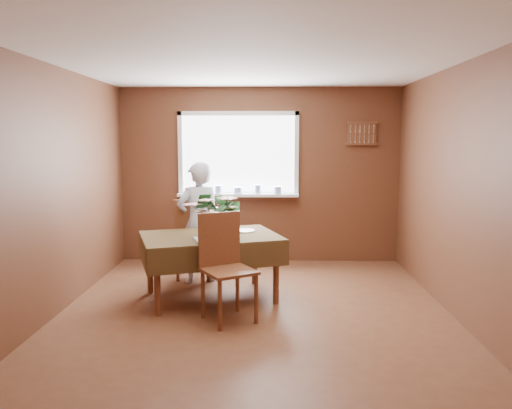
{
  "coord_description": "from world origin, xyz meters",
  "views": [
    {
      "loc": [
        0.15,
        -4.91,
        1.76
      ],
      "look_at": [
        0.0,
        0.55,
        1.05
      ],
      "focal_mm": 35.0,
      "sensor_mm": 36.0,
      "label": 1
    }
  ],
  "objects_px": {
    "dining_table": "(211,243)",
    "seated_woman": "(199,223)",
    "flower_bouquet": "(215,210)",
    "chair_near": "(225,262)",
    "chair_far": "(194,236)"
  },
  "relations": [
    {
      "from": "seated_woman",
      "to": "flower_bouquet",
      "type": "distance_m",
      "value": 0.91
    },
    {
      "from": "chair_far",
      "to": "flower_bouquet",
      "type": "bearing_deg",
      "value": 111.14
    },
    {
      "from": "seated_woman",
      "to": "dining_table",
      "type": "bearing_deg",
      "value": 83.21
    },
    {
      "from": "chair_far",
      "to": "flower_bouquet",
      "type": "relative_size",
      "value": 1.92
    },
    {
      "from": "chair_near",
      "to": "seated_woman",
      "type": "relative_size",
      "value": 0.7
    },
    {
      "from": "dining_table",
      "to": "seated_woman",
      "type": "height_order",
      "value": "seated_woman"
    },
    {
      "from": "chair_near",
      "to": "seated_woman",
      "type": "bearing_deg",
      "value": 77.53
    },
    {
      "from": "flower_bouquet",
      "to": "chair_near",
      "type": "bearing_deg",
      "value": -72.82
    },
    {
      "from": "flower_bouquet",
      "to": "dining_table",
      "type": "bearing_deg",
      "value": 113.76
    },
    {
      "from": "dining_table",
      "to": "flower_bouquet",
      "type": "relative_size",
      "value": 3.2
    },
    {
      "from": "dining_table",
      "to": "chair_near",
      "type": "relative_size",
      "value": 1.64
    },
    {
      "from": "dining_table",
      "to": "flower_bouquet",
      "type": "height_order",
      "value": "flower_bouquet"
    },
    {
      "from": "chair_far",
      "to": "chair_near",
      "type": "relative_size",
      "value": 0.99
    },
    {
      "from": "chair_far",
      "to": "seated_woman",
      "type": "distance_m",
      "value": 0.24
    },
    {
      "from": "dining_table",
      "to": "seated_woman",
      "type": "bearing_deg",
      "value": 90.0
    }
  ]
}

